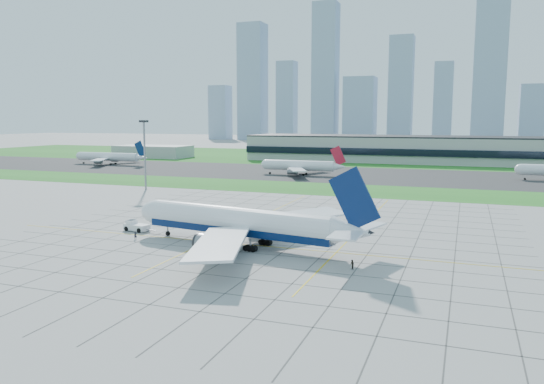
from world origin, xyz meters
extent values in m
plane|color=#9A9A94|center=(0.00, 0.00, 0.00)|extent=(1400.00, 1400.00, 0.00)
cube|color=#1F601B|center=(0.00, 90.00, 0.02)|extent=(700.00, 35.00, 0.04)
cube|color=#383838|center=(0.00, 145.00, 0.03)|extent=(700.00, 75.00, 0.04)
cube|color=#1F601B|center=(0.00, 255.00, 0.02)|extent=(700.00, 145.00, 0.04)
cube|color=#474744|center=(-48.00, 10.00, 0.01)|extent=(0.18, 130.00, 0.02)
cube|color=#474744|center=(-40.00, 10.00, 0.01)|extent=(0.18, 130.00, 0.02)
cube|color=#474744|center=(-32.00, 10.00, 0.01)|extent=(0.18, 130.00, 0.02)
cube|color=#474744|center=(-24.00, 10.00, 0.01)|extent=(0.18, 130.00, 0.02)
cube|color=#474744|center=(-16.00, 10.00, 0.01)|extent=(0.18, 130.00, 0.02)
cube|color=#474744|center=(-8.00, 10.00, 0.01)|extent=(0.18, 130.00, 0.02)
cube|color=#474744|center=(0.00, 10.00, 0.01)|extent=(0.18, 130.00, 0.02)
cube|color=#474744|center=(8.00, 10.00, 0.01)|extent=(0.18, 130.00, 0.02)
cube|color=#474744|center=(16.00, 10.00, 0.01)|extent=(0.18, 130.00, 0.02)
cube|color=#474744|center=(24.00, 10.00, 0.01)|extent=(0.18, 130.00, 0.02)
cube|color=#474744|center=(32.00, 10.00, 0.01)|extent=(0.18, 130.00, 0.02)
cube|color=#474744|center=(40.00, 10.00, 0.01)|extent=(0.18, 130.00, 0.02)
cube|color=#474744|center=(48.00, 10.00, 0.01)|extent=(0.18, 130.00, 0.02)
cube|color=#474744|center=(0.00, -40.00, 0.01)|extent=(110.00, 0.18, 0.02)
cube|color=#474744|center=(0.00, -32.00, 0.01)|extent=(110.00, 0.18, 0.02)
cube|color=#474744|center=(0.00, -24.00, 0.01)|extent=(110.00, 0.18, 0.02)
cube|color=#474744|center=(0.00, -16.00, 0.01)|extent=(110.00, 0.18, 0.02)
cube|color=#474744|center=(0.00, -8.00, 0.01)|extent=(110.00, 0.18, 0.02)
cube|color=#474744|center=(0.00, 0.00, 0.01)|extent=(110.00, 0.18, 0.02)
cube|color=#474744|center=(0.00, 8.00, 0.01)|extent=(110.00, 0.18, 0.02)
cube|color=#474744|center=(0.00, 16.00, 0.01)|extent=(110.00, 0.18, 0.02)
cube|color=#474744|center=(0.00, 24.00, 0.01)|extent=(110.00, 0.18, 0.02)
cube|color=#474744|center=(0.00, 32.00, 0.01)|extent=(110.00, 0.18, 0.02)
cube|color=#474744|center=(0.00, 40.00, 0.01)|extent=(110.00, 0.18, 0.02)
cube|color=#474744|center=(0.00, 48.00, 0.01)|extent=(110.00, 0.18, 0.02)
cube|color=#474744|center=(0.00, 56.00, 0.01)|extent=(110.00, 0.18, 0.02)
cube|color=#474744|center=(0.00, 64.00, 0.01)|extent=(110.00, 0.18, 0.02)
cube|color=#DCB80B|center=(0.00, -2.00, 0.02)|extent=(120.00, 0.25, 0.03)
cube|color=#DCB80B|center=(-10.00, 20.00, 0.02)|extent=(0.25, 100.00, 0.03)
cube|color=#DCB80B|center=(18.00, 20.00, 0.02)|extent=(0.25, 100.00, 0.03)
cube|color=#B7B7B2|center=(40.00, 230.00, 7.50)|extent=(260.00, 42.00, 15.00)
cube|color=black|center=(40.00, 208.50, 7.00)|extent=(260.00, 1.00, 4.00)
cube|color=black|center=(40.00, 230.00, 15.40)|extent=(260.00, 42.00, 0.80)
cube|color=#B7B7B2|center=(-160.00, 210.00, 4.00)|extent=(50.00, 25.00, 8.00)
cylinder|color=gray|center=(-70.00, 65.00, 12.50)|extent=(0.70, 0.70, 25.00)
cube|color=black|center=(-70.00, 65.00, 25.20)|extent=(2.50, 2.50, 0.80)
cube|color=#94ABC2|center=(-258.00, 520.00, 34.00)|extent=(24.00, 21.60, 68.00)
cube|color=#94ABC2|center=(-213.00, 520.00, 71.00)|extent=(31.00, 27.90, 142.00)
cube|color=#94ABC2|center=(-168.00, 520.00, 47.50)|extent=(22.00, 19.80, 95.00)
cube|color=#94ABC2|center=(-120.00, 520.00, 80.00)|extent=(28.00, 25.20, 160.00)
cube|color=#94ABC2|center=(-78.00, 520.00, 37.00)|extent=(35.00, 31.50, 74.00)
cube|color=#94ABC2|center=(-32.00, 520.00, 59.00)|extent=(26.00, 23.40, 118.00)
cube|color=#94ABC2|center=(14.00, 520.00, 44.00)|extent=(20.00, 18.00, 88.00)
cube|color=#94ABC2|center=(60.00, 520.00, 75.00)|extent=(33.00, 29.70, 150.00)
cube|color=#94ABC2|center=(103.00, 520.00, 31.00)|extent=(24.00, 21.60, 62.00)
cylinder|color=white|center=(-2.35, -3.22, 5.20)|extent=(43.04, 12.35, 5.57)
cube|color=#071B49|center=(-2.35, -3.22, 3.43)|extent=(42.98, 11.98, 1.49)
ellipsoid|color=white|center=(-23.42, 0.20, 5.20)|extent=(9.69, 6.93, 5.57)
cube|color=black|center=(-25.44, 0.53, 5.66)|extent=(2.49, 3.26, 0.56)
cone|color=white|center=(21.93, -7.17, 5.48)|extent=(8.18, 6.41, 5.29)
cube|color=#071B49|center=(22.39, -7.25, 11.70)|extent=(10.06, 2.08, 11.85)
cube|color=white|center=(5.53, 10.54, 4.27)|extent=(21.83, 26.06, 0.90)
cube|color=white|center=(0.76, -18.78, 4.27)|extent=(15.51, 27.30, 0.90)
cylinder|color=slate|center=(-0.79, 6.40, 2.41)|extent=(6.52, 4.45, 3.53)
cylinder|color=slate|center=(-3.91, -12.84, 2.41)|extent=(6.52, 4.45, 3.53)
cylinder|color=gray|center=(-21.13, -0.17, 1.21)|extent=(0.38, 0.38, 2.41)
cylinder|color=black|center=(-21.13, -0.17, 0.51)|extent=(1.08, 0.62, 1.02)
cylinder|color=black|center=(2.71, -1.04, 0.60)|extent=(1.37, 1.29, 1.21)
cylinder|color=black|center=(1.75, -6.90, 0.60)|extent=(1.37, 1.29, 1.21)
cube|color=white|center=(-30.71, 1.80, 0.90)|extent=(6.36, 3.72, 1.40)
cube|color=white|center=(-32.28, 2.05, 1.90)|extent=(2.12, 2.45, 1.10)
cube|color=black|center=(-32.28, 2.05, 2.09)|extent=(1.90, 2.23, 0.70)
cube|color=gray|center=(-26.47, 1.11, 0.60)|extent=(2.98, 0.66, 0.18)
cylinder|color=black|center=(-32.47, 3.40, 0.55)|extent=(1.16, 0.67, 1.10)
cylinder|color=black|center=(-32.88, 0.84, 0.55)|extent=(1.16, 0.67, 1.10)
cylinder|color=black|center=(-28.53, 2.76, 0.55)|extent=(1.16, 0.67, 1.10)
cylinder|color=black|center=(-28.94, 0.20, 0.55)|extent=(1.16, 0.67, 1.10)
imported|color=black|center=(-25.90, -5.69, 0.83)|extent=(0.67, 0.73, 1.67)
imported|color=black|center=(23.35, -12.66, 0.87)|extent=(1.03, 1.08, 1.75)
cylinder|color=white|center=(-152.21, 151.20, 4.50)|extent=(39.22, 4.80, 4.80)
cube|color=navy|center=(-130.42, 151.20, 9.50)|extent=(7.46, 0.40, 9.15)
cube|color=white|center=(-149.48, 162.20, 3.70)|extent=(13.89, 20.66, 0.40)
cube|color=white|center=(-149.48, 140.20, 3.70)|extent=(13.89, 20.66, 0.40)
cylinder|color=black|center=(-148.94, 153.40, 0.50)|extent=(1.00, 1.00, 1.00)
cylinder|color=black|center=(-148.94, 149.00, 0.50)|extent=(1.00, 1.00, 1.00)
cylinder|color=white|center=(-31.86, 134.05, 4.50)|extent=(33.01, 4.80, 4.80)
cube|color=red|center=(-13.52, 134.05, 9.50)|extent=(7.46, 0.40, 9.15)
cube|color=white|center=(-29.57, 145.05, 3.70)|extent=(13.89, 20.66, 0.40)
cube|color=white|center=(-29.57, 123.05, 3.70)|extent=(13.89, 20.66, 0.40)
cylinder|color=black|center=(-29.11, 136.25, 0.50)|extent=(1.00, 1.00, 1.00)
cylinder|color=black|center=(-29.11, 131.85, 0.50)|extent=(1.00, 1.00, 1.00)
camera|label=1|loc=(41.17, -101.67, 26.10)|focal=35.00mm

